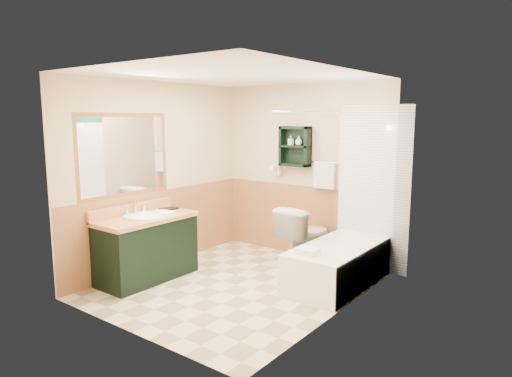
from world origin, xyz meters
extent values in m
plane|color=beige|center=(0.00, 0.00, 0.00)|extent=(3.00, 3.00, 0.00)
cube|color=beige|center=(0.00, 1.52, 1.20)|extent=(2.60, 0.04, 2.40)
cube|color=beige|center=(-1.32, 0.00, 1.20)|extent=(0.04, 3.00, 2.40)
cube|color=beige|center=(1.32, 0.00, 1.20)|extent=(0.04, 3.00, 2.40)
cube|color=white|center=(0.00, 0.00, 2.42)|extent=(2.60, 3.00, 0.04)
cube|color=black|center=(-0.10, 1.41, 1.55)|extent=(0.45, 0.15, 0.55)
cylinder|color=silver|center=(0.53, 0.75, 2.00)|extent=(0.03, 1.60, 0.03)
cube|color=black|center=(-0.99, -0.49, 0.39)|extent=(0.59, 1.22, 0.78)
cube|color=white|center=(0.93, 0.76, 0.23)|extent=(0.70, 1.50, 0.47)
imported|color=white|center=(0.30, 1.05, 0.40)|extent=(0.54, 0.86, 0.80)
cube|color=white|center=(-0.89, -0.30, 0.80)|extent=(0.25, 0.20, 0.04)
imported|color=black|center=(-1.16, -0.02, 0.88)|extent=(0.16, 0.04, 0.21)
cube|color=white|center=(0.82, 0.23, 0.50)|extent=(0.23, 0.19, 0.07)
imported|color=white|center=(-0.17, 1.40, 1.59)|extent=(0.09, 0.14, 0.06)
imported|color=white|center=(-0.04, 1.40, 1.61)|extent=(0.14, 0.15, 0.10)
camera|label=1|loc=(3.26, -3.94, 1.95)|focal=32.00mm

